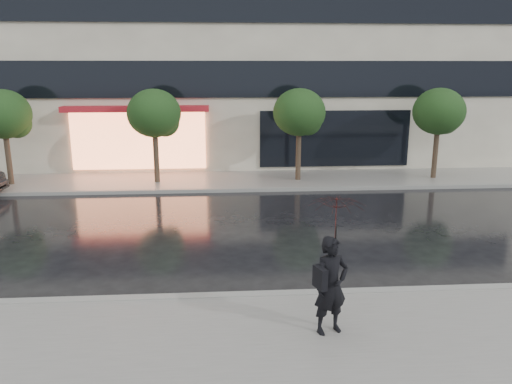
{
  "coord_description": "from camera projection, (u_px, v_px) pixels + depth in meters",
  "views": [
    {
      "loc": [
        -0.24,
        -10.81,
        4.87
      ],
      "look_at": [
        0.7,
        2.87,
        1.4
      ],
      "focal_mm": 35.0,
      "sensor_mm": 36.0,
      "label": 1
    }
  ],
  "objects": [
    {
      "name": "curb_far",
      "position": [
        229.0,
        190.0,
        19.87
      ],
      "size": [
        60.0,
        0.25,
        0.14
      ],
      "primitive_type": "cube",
      "color": "gray",
      "rests_on": "ground"
    },
    {
      "name": "sidewalk_far",
      "position": [
        228.0,
        181.0,
        21.57
      ],
      "size": [
        60.0,
        3.5,
        0.12
      ],
      "primitive_type": "cube",
      "color": "slate",
      "rests_on": "ground"
    },
    {
      "name": "tree_mid_west",
      "position": [
        156.0,
        115.0,
        20.46
      ],
      "size": [
        2.2,
        2.2,
        3.99
      ],
      "color": "#33261C",
      "rests_on": "ground"
    },
    {
      "name": "tree_mid_east",
      "position": [
        301.0,
        114.0,
        20.85
      ],
      "size": [
        2.2,
        2.2,
        3.99
      ],
      "color": "#33261C",
      "rests_on": "ground"
    },
    {
      "name": "tree_far_east",
      "position": [
        440.0,
        113.0,
        21.25
      ],
      "size": [
        2.2,
        2.2,
        3.99
      ],
      "color": "#33261C",
      "rests_on": "ground"
    },
    {
      "name": "tree_far_west",
      "position": [
        5.0,
        116.0,
        20.06
      ],
      "size": [
        2.2,
        2.2,
        3.99
      ],
      "color": "#33261C",
      "rests_on": "ground"
    },
    {
      "name": "curb_near",
      "position": [
        236.0,
        297.0,
        10.68
      ],
      "size": [
        60.0,
        0.25,
        0.14
      ],
      "primitive_type": "cube",
      "color": "gray",
      "rests_on": "ground"
    },
    {
      "name": "pedestrian_with_umbrella",
      "position": [
        334.0,
        245.0,
        8.8
      ],
      "size": [
        1.29,
        1.3,
        2.57
      ],
      "rotation": [
        0.0,
        0.0,
        0.34
      ],
      "color": "black",
      "rests_on": "sidewalk_near"
    },
    {
      "name": "ground",
      "position": [
        235.0,
        280.0,
        11.67
      ],
      "size": [
        120.0,
        120.0,
        0.0
      ],
      "primitive_type": "plane",
      "color": "black",
      "rests_on": "ground"
    },
    {
      "name": "sidewalk_near",
      "position": [
        240.0,
        356.0,
        8.51
      ],
      "size": [
        60.0,
        4.5,
        0.12
      ],
      "primitive_type": "cube",
      "color": "slate",
      "rests_on": "ground"
    }
  ]
}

